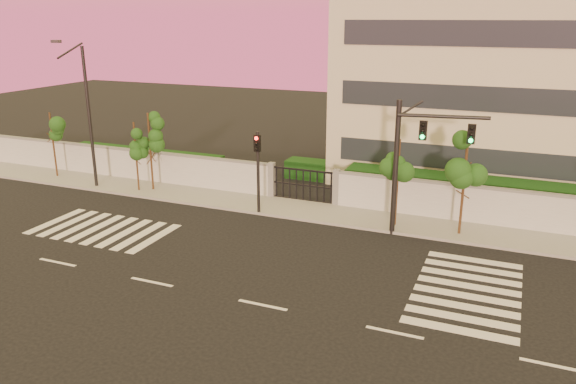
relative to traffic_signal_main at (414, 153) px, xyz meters
name	(u,v)px	position (x,y,z in m)	size (l,w,h in m)	color
ground	(263,305)	(-3.72, -9.10, -4.22)	(120.00, 120.00, 0.00)	black
sidewalk	(345,216)	(-3.72, 1.40, -4.14)	(60.00, 3.00, 0.15)	gray
perimeter_wall	(355,191)	(-3.61, 2.90, -3.15)	(60.00, 0.36, 2.20)	#ABADB2
hedge_row	(385,184)	(-2.55, 5.64, -3.40)	(41.00, 4.25, 1.80)	#103611
institutional_building	(538,87)	(5.28, 12.89, 1.94)	(24.40, 12.40, 12.25)	beige
road_markings	(266,260)	(-5.30, -5.34, -4.21)	(57.00, 7.62, 0.02)	silver
street_tree_a	(52,130)	(-23.82, 1.41, -0.96)	(1.45, 1.16, 4.42)	#382314
street_tree_b	(135,141)	(-16.78, 0.88, -1.00)	(1.35, 1.08, 4.37)	#382314
street_tree_c	(150,134)	(-16.06, 1.36, -0.61)	(1.53, 1.22, 4.90)	#382314
street_tree_d	(399,163)	(-0.88, 0.96, -0.82)	(1.39, 1.10, 4.63)	#382314
street_tree_e	(467,158)	(2.32, 0.95, -0.26)	(1.62, 1.29, 5.39)	#382314
traffic_signal_main	(414,153)	(0.00, 0.00, 0.00)	(4.21, 0.82, 6.68)	black
traffic_signal_secondary	(258,163)	(-8.21, -0.01, -1.29)	(0.36, 0.34, 4.62)	black
streetlight_west	(86,111)	(-19.85, 0.41, 0.72)	(0.55, 2.20, 9.14)	black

